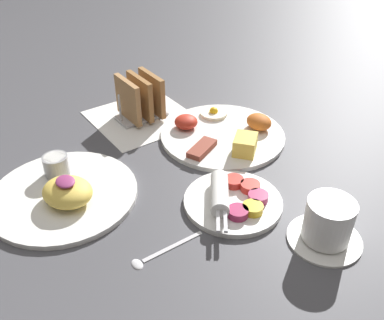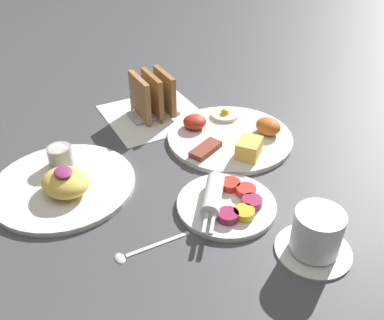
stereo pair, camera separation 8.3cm
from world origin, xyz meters
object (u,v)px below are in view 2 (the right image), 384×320
plate_foreground (64,181)px  coffee_cup (316,235)px  plate_breakfast (231,135)px  toast_rack (153,96)px  plate_condiments (226,202)px

plate_foreground → coffee_cup: coffee_cup is taller
coffee_cup → plate_breakfast: bearing=168.9°
plate_foreground → coffee_cup: 0.46m
plate_foreground → toast_rack: size_ratio=2.31×
plate_condiments → toast_rack: (-0.37, 0.03, 0.04)m
plate_foreground → coffee_cup: size_ratio=2.23×
plate_condiments → toast_rack: bearing=176.0°
plate_foreground → coffee_cup: bearing=40.9°
plate_breakfast → plate_condiments: plate_breakfast is taller
plate_breakfast → plate_foreground: plate_foreground is taller
plate_condiments → coffee_cup: bearing=22.6°
plate_foreground → coffee_cup: (0.35, 0.30, 0.02)m
coffee_cup → plate_foreground: bearing=-139.1°
plate_breakfast → plate_foreground: 0.37m
plate_foreground → toast_rack: 0.32m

